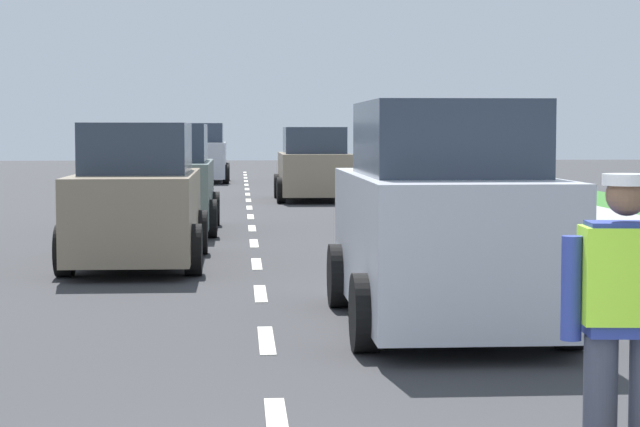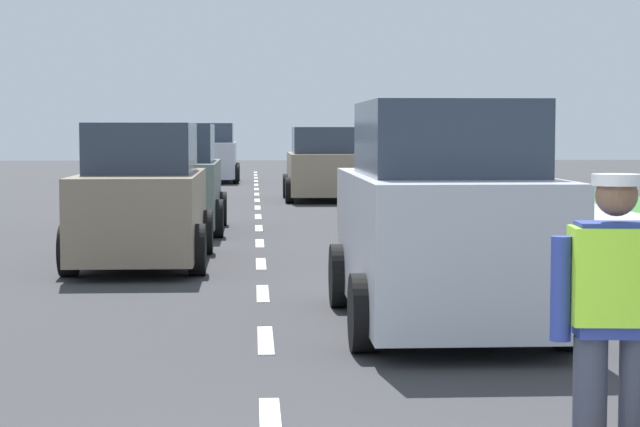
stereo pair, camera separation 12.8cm
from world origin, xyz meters
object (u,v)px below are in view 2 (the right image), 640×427
at_px(car_parked_far, 466,172).
at_px(car_outgoing_far, 323,166).
at_px(road_worker, 619,315).
at_px(car_oncoming_second, 174,182).
at_px(car_oncoming_lead, 142,199).
at_px(car_oncoming_third, 213,155).
at_px(car_outgoing_ahead, 443,223).

bearing_deg(car_parked_far, car_outgoing_far, 106.97).
distance_m(road_worker, car_oncoming_second, 16.30).
bearing_deg(car_oncoming_lead, car_parked_far, 49.37).
distance_m(car_outgoing_far, car_oncoming_lead, 15.25).
relative_size(car_oncoming_second, car_outgoing_far, 1.07).
relative_size(car_outgoing_far, car_oncoming_lead, 0.92).
relative_size(road_worker, car_outgoing_far, 0.43).
height_order(car_parked_far, car_oncoming_third, car_parked_far).
relative_size(road_worker, car_oncoming_third, 0.40).
bearing_deg(car_oncoming_lead, car_outgoing_ahead, -58.11).
relative_size(car_oncoming_second, car_oncoming_third, 1.00).
height_order(car_oncoming_lead, car_oncoming_third, car_oncoming_third).
distance_m(car_outgoing_ahead, car_oncoming_lead, 6.41).
xyz_separation_m(road_worker, car_oncoming_third, (-3.38, 36.78, 0.07)).
distance_m(car_parked_far, car_outgoing_ahead, 12.56).
bearing_deg(car_parked_far, car_oncoming_third, 106.67).
bearing_deg(car_oncoming_lead, car_oncoming_second, 89.07).
height_order(road_worker, car_oncoming_second, car_oncoming_second).
distance_m(car_parked_far, car_oncoming_lead, 9.04).
xyz_separation_m(road_worker, car_outgoing_far, (-0.03, 25.43, -0.01)).
distance_m(car_oncoming_second, car_outgoing_ahead, 11.31).
xyz_separation_m(car_parked_far, car_outgoing_far, (-2.44, 7.99, -0.13)).
height_order(road_worker, car_parked_far, car_parked_far).
bearing_deg(car_oncoming_third, car_oncoming_lead, -90.20).
relative_size(car_oncoming_second, car_oncoming_lead, 0.99).
height_order(car_outgoing_ahead, car_oncoming_third, car_outgoing_ahead).
xyz_separation_m(car_parked_far, car_outgoing_ahead, (-2.50, -12.31, -0.04)).
height_order(car_parked_far, car_oncoming_lead, car_parked_far).
bearing_deg(car_outgoing_ahead, car_oncoming_lead, 121.89).
height_order(car_oncoming_second, car_outgoing_ahead, car_outgoing_ahead).
distance_m(car_outgoing_far, car_oncoming_third, 11.84).
height_order(car_outgoing_far, car_oncoming_lead, car_oncoming_lead).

